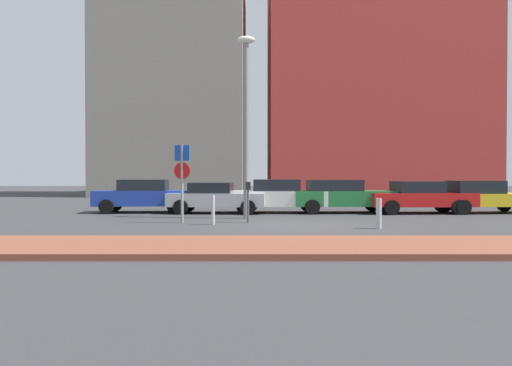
{
  "coord_description": "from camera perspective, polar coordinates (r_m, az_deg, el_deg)",
  "views": [
    {
      "loc": [
        -1.23,
        -16.49,
        1.7
      ],
      "look_at": [
        -1.3,
        3.32,
        1.38
      ],
      "focal_mm": 34.72,
      "sensor_mm": 36.0,
      "label": 1
    }
  ],
  "objects": [
    {
      "name": "parked_car_yellow",
      "position": [
        24.18,
        24.64,
        -1.41
      ],
      "size": [
        4.52,
        2.14,
        1.45
      ],
      "color": "gold",
      "rests_on": "ground"
    },
    {
      "name": "parking_meter",
      "position": [
        17.53,
        -0.71,
        -1.55
      ],
      "size": [
        0.18,
        0.14,
        1.46
      ],
      "color": "#4C4C51",
      "rests_on": "ground"
    },
    {
      "name": "parking_sign_post",
      "position": [
        17.66,
        -8.3,
        1.08
      ],
      "size": [
        0.59,
        0.18,
        2.78
      ],
      "color": "gray",
      "rests_on": "ground"
    },
    {
      "name": "sidewalk_brick",
      "position": [
        11.39,
        6.47,
        -7.29
      ],
      "size": [
        40.0,
        3.04,
        0.14
      ],
      "primitive_type": "cube",
      "color": "brown",
      "rests_on": "ground"
    },
    {
      "name": "parked_car_green",
      "position": [
        22.47,
        9.99,
        -1.42
      ],
      "size": [
        4.51,
        2.1,
        1.48
      ],
      "color": "#237238",
      "rests_on": "ground"
    },
    {
      "name": "parked_car_red",
      "position": [
        23.06,
        18.49,
        -1.52
      ],
      "size": [
        4.62,
        2.19,
        1.42
      ],
      "color": "red",
      "rests_on": "ground"
    },
    {
      "name": "ground_plane",
      "position": [
        16.62,
        4.48,
        -4.94
      ],
      "size": [
        120.0,
        120.0,
        0.0
      ],
      "primitive_type": "plane",
      "color": "#38383A"
    },
    {
      "name": "parked_car_silver",
      "position": [
        22.01,
        -4.46,
        -1.65
      ],
      "size": [
        4.35,
        2.15,
        1.36
      ],
      "color": "#B7BABF",
      "rests_on": "ground"
    },
    {
      "name": "parked_car_blue",
      "position": [
        22.96,
        -12.59,
        -1.39
      ],
      "size": [
        4.4,
        2.17,
        1.49
      ],
      "color": "#1E389E",
      "rests_on": "ground"
    },
    {
      "name": "traffic_bollard_mid",
      "position": [
        16.11,
        14.18,
        -3.43
      ],
      "size": [
        0.17,
        0.17,
        0.96
      ],
      "primitive_type": "cylinder",
      "color": "#B7B7BC",
      "rests_on": "ground"
    },
    {
      "name": "parked_car_white",
      "position": [
        22.19,
        2.68,
        -1.45
      ],
      "size": [
        4.36,
        2.09,
        1.5
      ],
      "color": "white",
      "rests_on": "ground"
    },
    {
      "name": "traffic_bollard_near",
      "position": [
        16.98,
        -4.77,
        -3.1
      ],
      "size": [
        0.12,
        0.12,
        1.01
      ],
      "primitive_type": "cylinder",
      "color": "#B7B7BC",
      "rests_on": "ground"
    },
    {
      "name": "street_lamp",
      "position": [
        19.46,
        -0.94,
        8.24
      ],
      "size": [
        0.7,
        0.36,
        7.11
      ],
      "color": "gray",
      "rests_on": "ground"
    },
    {
      "name": "building_under_construction",
      "position": [
        44.36,
        -8.91,
        10.54
      ],
      "size": [
        11.79,
        12.18,
        18.23
      ],
      "primitive_type": "cube",
      "color": "gray",
      "rests_on": "ground"
    },
    {
      "name": "building_colorful_midrise",
      "position": [
        47.75,
        13.3,
        15.3
      ],
      "size": [
        18.5,
        12.48,
        27.14
      ],
      "primitive_type": "cube",
      "color": "#BF3833",
      "rests_on": "ground"
    }
  ]
}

